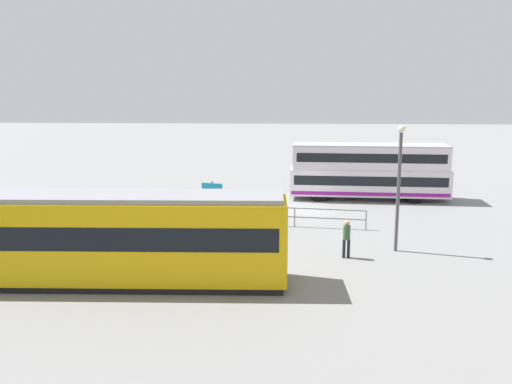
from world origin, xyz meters
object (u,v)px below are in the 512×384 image
info_sign (212,195)px  street_lamp (399,177)px  pedestrian_crossing (347,236)px  double_decker_bus (369,171)px  tram_yellow (87,237)px  pedestrian_near_railing (239,210)px

info_sign → street_lamp: bearing=157.0°
pedestrian_crossing → info_sign: 8.47m
double_decker_bus → street_lamp: street_lamp is taller
double_decker_bus → street_lamp: (0.50, 12.05, 1.58)m
tram_yellow → pedestrian_crossing: 11.16m
double_decker_bus → pedestrian_near_railing: (8.23, 8.14, -0.96)m
double_decker_bus → pedestrian_crossing: 13.59m
double_decker_bus → info_sign: size_ratio=4.17×
pedestrian_near_railing → pedestrian_crossing: pedestrian_crossing is taller
tram_yellow → street_lamp: size_ratio=2.63×
pedestrian_near_railing → pedestrian_crossing: 7.33m
street_lamp → pedestrian_near_railing: bearing=-26.8°
tram_yellow → pedestrian_near_railing: tram_yellow is taller
pedestrian_crossing → double_decker_bus: bearing=-102.6°
tram_yellow → pedestrian_near_railing: (-5.19, -8.84, -0.89)m
pedestrian_near_railing → info_sign: info_sign is taller
tram_yellow → pedestrian_near_railing: size_ratio=9.19×
info_sign → pedestrian_near_railing: bearing=-179.7°
double_decker_bus → pedestrian_crossing: (2.95, 13.23, -0.93)m
tram_yellow → street_lamp: (-12.93, -4.94, 1.66)m
info_sign → tram_yellow: bearing=67.0°
info_sign → street_lamp: size_ratio=0.43×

